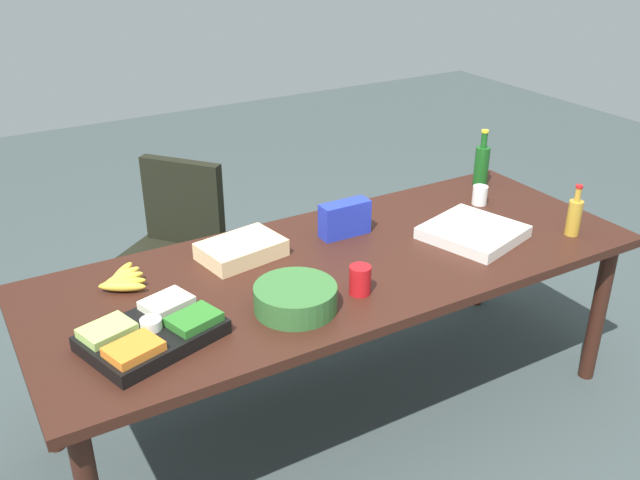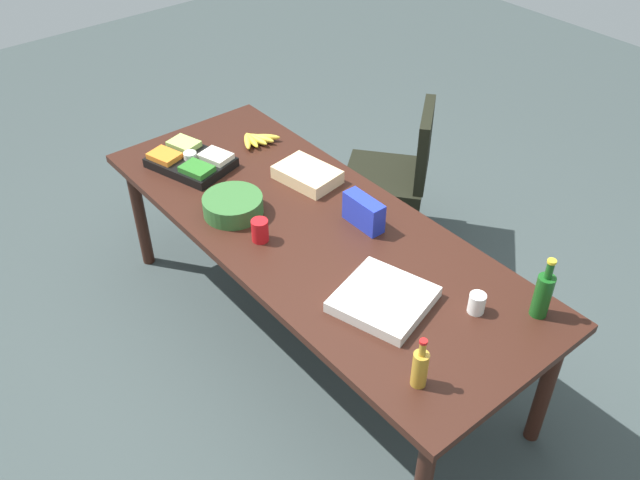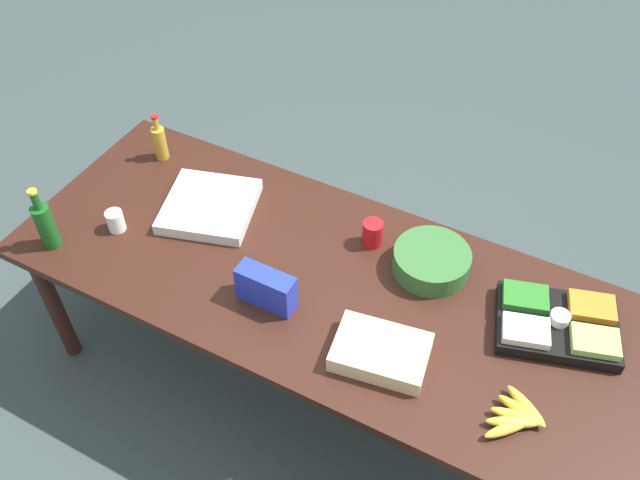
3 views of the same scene
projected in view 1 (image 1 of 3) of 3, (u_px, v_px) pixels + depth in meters
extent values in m
plane|color=#394443|center=(340.00, 409.00, 3.13)|extent=(10.00, 10.00, 0.00)
cube|color=#341911|center=(342.00, 265.00, 2.81)|extent=(2.47, 0.96, 0.04)
cylinder|color=#341911|center=(598.00, 312.00, 3.19)|extent=(0.07, 0.07, 0.71)
cylinder|color=#341911|center=(42.00, 378.00, 2.76)|extent=(0.07, 0.07, 0.71)
cylinder|color=#341911|center=(481.00, 246.00, 3.80)|extent=(0.07, 0.07, 0.71)
cylinder|color=gray|center=(172.00, 333.00, 3.63)|extent=(0.56, 0.56, 0.05)
cylinder|color=gray|center=(168.00, 299.00, 3.54)|extent=(0.06, 0.06, 0.36)
cube|color=black|center=(165.00, 268.00, 3.46)|extent=(0.68, 0.68, 0.09)
cube|color=black|center=(183.00, 202.00, 3.53)|extent=(0.32, 0.37, 0.44)
cube|color=black|center=(152.00, 335.00, 2.28)|extent=(0.49, 0.41, 0.05)
cube|color=orange|center=(134.00, 349.00, 2.14)|extent=(0.19, 0.16, 0.03)
cube|color=#2A7025|center=(194.00, 319.00, 2.29)|extent=(0.19, 0.16, 0.03)
cube|color=#A4C961|center=(107.00, 330.00, 2.23)|extent=(0.19, 0.16, 0.03)
cube|color=silver|center=(167.00, 303.00, 2.38)|extent=(0.19, 0.16, 0.03)
cylinder|color=white|center=(151.00, 324.00, 2.26)|extent=(0.09, 0.09, 0.04)
cylinder|color=#BB8C2A|center=(574.00, 218.00, 2.98)|extent=(0.06, 0.06, 0.16)
cylinder|color=#BB8C2A|center=(578.00, 195.00, 2.93)|extent=(0.03, 0.03, 0.06)
cylinder|color=red|center=(579.00, 187.00, 2.92)|extent=(0.03, 0.03, 0.01)
cube|color=beige|center=(241.00, 249.00, 2.81)|extent=(0.35, 0.27, 0.07)
cylinder|color=red|center=(360.00, 280.00, 2.54)|extent=(0.08, 0.08, 0.11)
cylinder|color=#32652F|center=(295.00, 298.00, 2.45)|extent=(0.30, 0.30, 0.09)
cylinder|color=white|center=(480.00, 195.00, 3.30)|extent=(0.09, 0.09, 0.09)
cube|color=silver|center=(473.00, 232.00, 2.98)|extent=(0.45, 0.45, 0.05)
cube|color=#2234BF|center=(345.00, 219.00, 2.98)|extent=(0.22, 0.08, 0.15)
ellipsoid|color=yellow|center=(123.00, 287.00, 2.56)|extent=(0.16, 0.12, 0.04)
ellipsoid|color=yellow|center=(122.00, 283.00, 2.58)|extent=(0.17, 0.07, 0.04)
ellipsoid|color=yellow|center=(122.00, 280.00, 2.61)|extent=(0.17, 0.06, 0.04)
ellipsoid|color=gold|center=(122.00, 276.00, 2.63)|extent=(0.17, 0.10, 0.04)
ellipsoid|color=yellow|center=(122.00, 273.00, 2.65)|extent=(0.14, 0.15, 0.04)
cylinder|color=#16531A|center=(481.00, 166.00, 3.50)|extent=(0.08, 0.08, 0.20)
cylinder|color=#16531A|center=(484.00, 140.00, 3.44)|extent=(0.03, 0.03, 0.08)
cylinder|color=gold|center=(485.00, 131.00, 3.42)|extent=(0.04, 0.04, 0.01)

